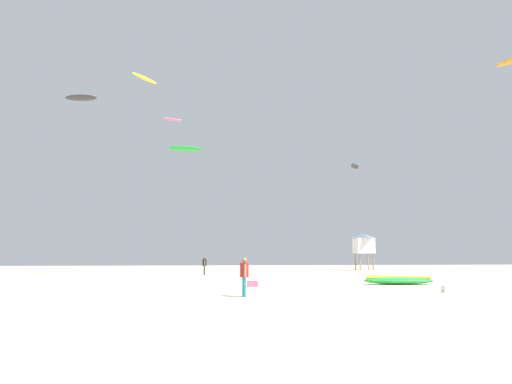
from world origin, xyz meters
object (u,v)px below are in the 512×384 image
lifeguard_tower (364,243)px  cooler_box (449,289)px  kite_aloft_2 (81,98)px  kite_aloft_4 (173,120)px  kite_aloft_1 (355,166)px  person_midground (204,264)px  kite_grounded_near (399,281)px  kite_aloft_5 (185,149)px  kite_aloft_0 (145,78)px  gear_bag (253,284)px  person_foreground (244,274)px

lifeguard_tower → cooler_box: size_ratio=7.41×
kite_aloft_2 → kite_aloft_4: bearing=72.8°
kite_aloft_1 → cooler_box: bearing=-103.6°
person_midground → kite_grounded_near: 17.93m
cooler_box → kite_aloft_5: size_ratio=0.17×
kite_aloft_0 → kite_aloft_4: kite_aloft_0 is taller
cooler_box → kite_aloft_5: 28.03m
kite_aloft_0 → kite_aloft_4: (1.59, 10.74, -0.19)m
person_midground → kite_aloft_5: bearing=129.3°
kite_aloft_1 → kite_aloft_2: bearing=-137.8°
gear_bag → kite_aloft_1: bearing=61.7°
kite_aloft_2 → kite_aloft_5: (6.78, 10.80, -0.82)m
kite_aloft_4 → kite_aloft_5: bearing=-73.2°
person_foreground → cooler_box: person_foreground is taller
person_foreground → kite_aloft_4: bearing=98.2°
lifeguard_tower → kite_aloft_4: (-21.69, -1.87, 13.20)m
cooler_box → gear_bag: size_ratio=1.00×
gear_bag → kite_aloft_1: kite_aloft_1 is taller
kite_grounded_near → gear_bag: 8.68m
cooler_box → kite_aloft_2: bearing=150.7°
cooler_box → kite_aloft_4: 35.16m
kite_aloft_5 → person_foreground: bearing=-81.3°
kite_grounded_near → kite_aloft_5: bearing=128.7°
kite_aloft_0 → kite_grounded_near: bearing=-34.6°
person_foreground → person_midground: bearing=92.2°
lifeguard_tower → gear_bag: size_ratio=7.41×
person_foreground → lifeguard_tower: 34.73m
person_foreground → kite_aloft_2: bearing=127.9°
lifeguard_tower → kite_aloft_4: bearing=-175.1°
kite_aloft_1 → kite_aloft_2: 38.96m
kite_grounded_near → lifeguard_tower: size_ratio=1.00×
person_midground → kite_aloft_1: bearing=42.3°
kite_grounded_near → cooler_box: size_ratio=7.41×
cooler_box → kite_aloft_0: 28.56m
kite_grounded_near → gear_bag: size_ratio=7.41×
kite_grounded_near → cooler_box: kite_grounded_near is taller
kite_aloft_4 → cooler_box: bearing=-61.8°
kite_aloft_1 → kite_aloft_0: bearing=-141.1°
gear_bag → kite_aloft_2: 17.94m
kite_aloft_2 → gear_bag: bearing=-29.7°
kite_grounded_near → cooler_box: 5.48m
cooler_box → kite_aloft_1: bearing=76.4°
kite_aloft_1 → kite_aloft_4: 25.83m
kite_grounded_near → kite_aloft_5: kite_aloft_5 is taller
kite_grounded_near → person_foreground: bearing=-145.7°
person_foreground → gear_bag: person_foreground is taller
cooler_box → gear_bag: (-8.58, 4.70, 0.00)m
person_midground → cooler_box: (11.13, -19.46, -0.76)m
person_foreground → cooler_box: bearing=4.3°
kite_grounded_near → kite_aloft_2: (-19.94, 5.66, 12.30)m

